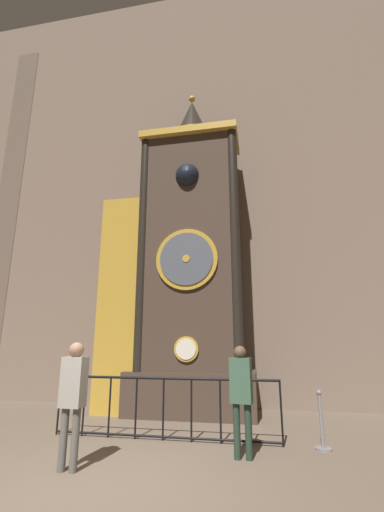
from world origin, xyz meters
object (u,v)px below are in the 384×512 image
Objects in this scene: visitor_near at (73,391)px; visitor_far at (241,389)px; clock_tower at (179,267)px; stanchion_post at (322,430)px.

visitor_near reaches higher than visitor_far.
visitor_near is 2.60m from visitor_far.
clock_tower is at bearing 84.62° from visitor_near.
visitor_near reaches higher than stanchion_post.
visitor_far reaches higher than stanchion_post.
clock_tower is 9.81× the size of stanchion_post.
visitor_far is 1.67m from stanchion_post.
clock_tower is 4.56m from visitor_far.
visitor_far is (1.80, -3.15, -2.77)m from clock_tower.
clock_tower is 5.32× the size of visitor_near.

